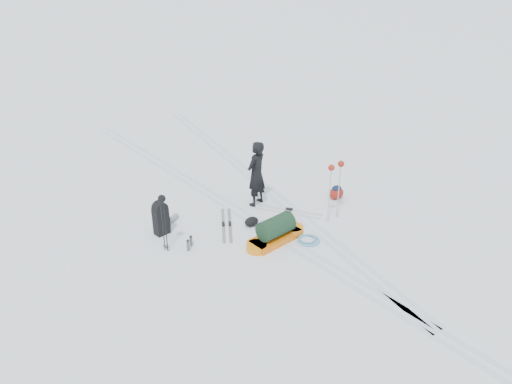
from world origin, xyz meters
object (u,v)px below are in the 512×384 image
Objects in this scene: expedition_rucksack at (162,218)px; ski_poles_black at (162,206)px; skier at (256,174)px; pulk_sled at (276,232)px.

ski_poles_black reaches higher than expedition_rucksack.
ski_poles_black is at bearing -8.19° from skier.
expedition_rucksack is (-2.66, 0.16, -0.49)m from skier.
skier is 1.04× the size of pulk_sled.
pulk_sled is 2.74m from expedition_rucksack.
skier is at bearing 62.74° from pulk_sled.
skier is 2.05× the size of expedition_rucksack.
ski_poles_black is at bearing -119.85° from expedition_rucksack.
pulk_sled is at bearing -52.74° from expedition_rucksack.
pulk_sled is 2.70m from ski_poles_black.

